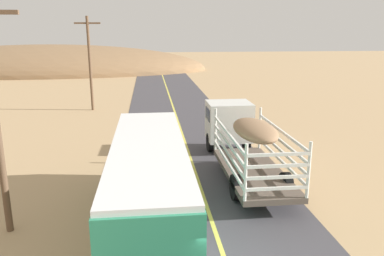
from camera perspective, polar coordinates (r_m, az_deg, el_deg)
The scene contains 4 objects.
livestock_truck at distance 20.09m, azimuth 6.85°, elevation -0.43°, with size 2.53×9.70×3.02m.
bus at distance 13.38m, azimuth -6.46°, elevation -8.37°, with size 2.54×10.00×3.21m.
power_pole_mid at distance 34.65m, azimuth -15.17°, elevation 9.75°, with size 2.20×0.24×8.15m.
distant_hill at distance 72.74m, azimuth -21.18°, elevation 8.04°, with size 57.34×25.81×9.20m, color olive.
Camera 1 is at (-2.19, -8.25, 6.92)m, focal length 35.34 mm.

